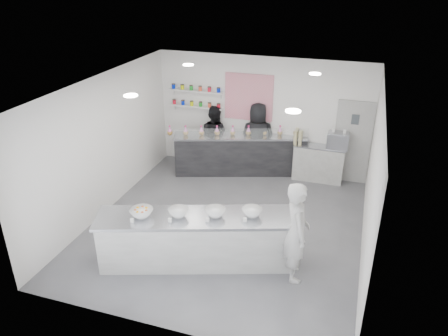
# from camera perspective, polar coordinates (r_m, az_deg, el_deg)

# --- Properties ---
(floor) EXTENTS (6.00, 6.00, 0.00)m
(floor) POSITION_cam_1_polar(r_m,az_deg,el_deg) (9.30, 0.25, -7.59)
(floor) COLOR #515156
(floor) RESTS_ON ground
(ceiling) EXTENTS (6.00, 6.00, 0.00)m
(ceiling) POSITION_cam_1_polar(r_m,az_deg,el_deg) (8.07, 0.29, 10.59)
(ceiling) COLOR white
(ceiling) RESTS_ON floor
(back_wall) EXTENTS (5.50, 0.00, 5.50)m
(back_wall) POSITION_cam_1_polar(r_m,az_deg,el_deg) (11.28, 4.95, 6.86)
(back_wall) COLOR white
(back_wall) RESTS_ON floor
(left_wall) EXTENTS (0.00, 6.00, 6.00)m
(left_wall) POSITION_cam_1_polar(r_m,az_deg,el_deg) (9.71, -15.41, 2.90)
(left_wall) COLOR white
(left_wall) RESTS_ON floor
(right_wall) EXTENTS (0.00, 6.00, 6.00)m
(right_wall) POSITION_cam_1_polar(r_m,az_deg,el_deg) (8.25, 18.78, -1.63)
(right_wall) COLOR white
(right_wall) RESTS_ON floor
(back_door) EXTENTS (0.88, 0.04, 2.10)m
(back_door) POSITION_cam_1_polar(r_m,az_deg,el_deg) (11.15, 16.41, 3.21)
(back_door) COLOR #9A9997
(back_door) RESTS_ON floor
(pattern_panel) EXTENTS (1.25, 0.03, 1.20)m
(pattern_panel) POSITION_cam_1_polar(r_m,az_deg,el_deg) (11.20, 3.25, 9.20)
(pattern_panel) COLOR #C11740
(pattern_panel) RESTS_ON back_wall
(jar_shelf_lower) EXTENTS (1.45, 0.22, 0.04)m
(jar_shelf_lower) POSITION_cam_1_polar(r_m,az_deg,el_deg) (11.65, -3.62, 8.03)
(jar_shelf_lower) COLOR silver
(jar_shelf_lower) RESTS_ON back_wall
(jar_shelf_upper) EXTENTS (1.45, 0.22, 0.04)m
(jar_shelf_upper) POSITION_cam_1_polar(r_m,az_deg,el_deg) (11.54, -3.67, 10.03)
(jar_shelf_upper) COLOR silver
(jar_shelf_upper) RESTS_ON back_wall
(preserve_jars) EXTENTS (1.45, 0.10, 0.56)m
(preserve_jars) POSITION_cam_1_polar(r_m,az_deg,el_deg) (11.56, -3.69, 9.33)
(preserve_jars) COLOR red
(preserve_jars) RESTS_ON jar_shelf_lower
(downlight_0) EXTENTS (0.24, 0.24, 0.02)m
(downlight_0) POSITION_cam_1_polar(r_m,az_deg,el_deg) (7.75, -12.08, 9.24)
(downlight_0) COLOR white
(downlight_0) RESTS_ON ceiling
(downlight_1) EXTENTS (0.24, 0.24, 0.02)m
(downlight_1) POSITION_cam_1_polar(r_m,az_deg,el_deg) (6.83, 9.02, 7.35)
(downlight_1) COLOR white
(downlight_1) RESTS_ON ceiling
(downlight_2) EXTENTS (0.24, 0.24, 0.02)m
(downlight_2) POSITION_cam_1_polar(r_m,az_deg,el_deg) (10.01, -4.69, 13.29)
(downlight_2) COLOR white
(downlight_2) RESTS_ON ceiling
(downlight_3) EXTENTS (0.24, 0.24, 0.02)m
(downlight_3) POSITION_cam_1_polar(r_m,az_deg,el_deg) (9.32, 11.80, 11.96)
(downlight_3) COLOR white
(downlight_3) RESTS_ON ceiling
(prep_counter) EXTENTS (3.66, 1.92, 0.98)m
(prep_counter) POSITION_cam_1_polar(r_m,az_deg,el_deg) (8.04, -3.47, -9.29)
(prep_counter) COLOR #989994
(prep_counter) RESTS_ON floor
(back_bar) EXTENTS (3.42, 1.65, 1.05)m
(back_bar) POSITION_cam_1_polar(r_m,az_deg,el_deg) (11.37, 2.14, 1.83)
(back_bar) COLOR black
(back_bar) RESTS_ON floor
(sneeze_guard) EXTENTS (3.19, 1.06, 0.29)m
(sneeze_guard) POSITION_cam_1_polar(r_m,az_deg,el_deg) (10.84, 2.25, 4.46)
(sneeze_guard) COLOR white
(sneeze_guard) RESTS_ON back_bar
(espresso_ledge) EXTENTS (1.25, 0.40, 0.93)m
(espresso_ledge) POSITION_cam_1_polar(r_m,az_deg,el_deg) (11.23, 12.20, 0.60)
(espresso_ledge) COLOR #989994
(espresso_ledge) RESTS_ON floor
(espresso_machine) EXTENTS (0.51, 0.35, 0.39)m
(espresso_machine) POSITION_cam_1_polar(r_m,az_deg,el_deg) (10.96, 14.66, 3.45)
(espresso_machine) COLOR #93969E
(espresso_machine) RESTS_ON espresso_ledge
(cup_stacks) EXTENTS (0.25, 0.24, 0.34)m
(cup_stacks) POSITION_cam_1_polar(r_m,az_deg,el_deg) (11.04, 9.67, 3.98)
(cup_stacks) COLOR tan
(cup_stacks) RESTS_ON espresso_ledge
(prep_bowls) EXTENTS (2.34, 1.18, 0.15)m
(prep_bowls) POSITION_cam_1_polar(r_m,az_deg,el_deg) (7.74, -3.58, -5.86)
(prep_bowls) COLOR white
(prep_bowls) RESTS_ON prep_counter
(label_cards) EXTENTS (2.01, 0.04, 0.07)m
(label_cards) POSITION_cam_1_polar(r_m,az_deg,el_deg) (7.44, -6.08, -7.70)
(label_cards) COLOR white
(label_cards) RESTS_ON prep_counter
(cookie_bags) EXTENTS (3.59, 1.29, 0.26)m
(cookie_bags) POSITION_cam_1_polar(r_m,az_deg,el_deg) (11.12, 2.19, 4.93)
(cookie_bags) COLOR #E879CE
(cookie_bags) RESTS_ON back_bar
(woman_prep) EXTENTS (0.64, 0.78, 1.84)m
(woman_prep) POSITION_cam_1_polar(r_m,az_deg,el_deg) (7.55, 9.43, -8.25)
(woman_prep) COLOR #B9B8B4
(woman_prep) RESTS_ON floor
(staff_left) EXTENTS (0.94, 0.80, 1.68)m
(staff_left) POSITION_cam_1_polar(r_m,az_deg,el_deg) (11.69, -1.30, 4.19)
(staff_left) COLOR black
(staff_left) RESTS_ON floor
(staff_right) EXTENTS (1.02, 0.79, 1.86)m
(staff_right) POSITION_cam_1_polar(r_m,az_deg,el_deg) (11.35, 4.40, 3.94)
(staff_right) COLOR black
(staff_right) RESTS_ON floor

